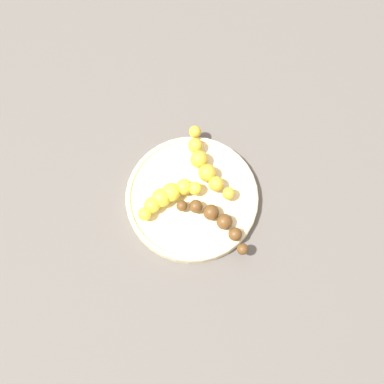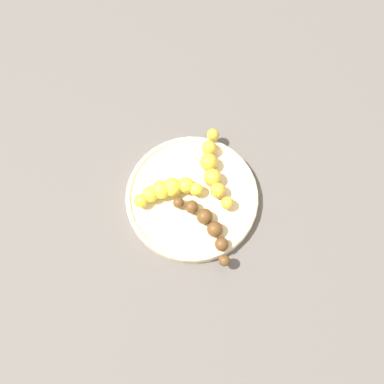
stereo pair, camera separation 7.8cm
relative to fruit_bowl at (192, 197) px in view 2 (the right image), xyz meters
The scene contains 5 objects.
ground_plane 0.01m from the fruit_bowl, ahead, with size 2.40×2.40×0.00m, color #56514C.
fruit_bowl is the anchor object (origin of this frame).
banana_overripe 0.07m from the fruit_bowl, 13.88° to the right, with size 0.15×0.05×0.03m.
banana_spotted 0.06m from the fruit_bowl, 102.60° to the left, with size 0.15×0.09×0.03m.
banana_yellow 0.05m from the fruit_bowl, 133.49° to the right, with size 0.07×0.12×0.03m.
Camera 2 is at (0.22, -0.17, 0.77)m, focal length 41.21 mm.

